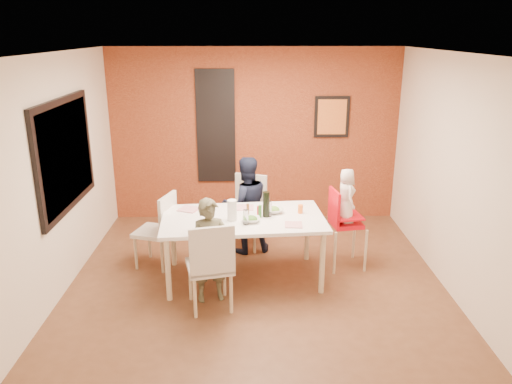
{
  "coord_description": "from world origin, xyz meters",
  "views": [
    {
      "loc": [
        -0.08,
        -5.47,
        2.92
      ],
      "look_at": [
        0.0,
        0.3,
        1.05
      ],
      "focal_mm": 35.0,
      "sensor_mm": 36.0,
      "label": 1
    }
  ],
  "objects_px": {
    "child_near": "(210,251)",
    "wine_bottle": "(266,204)",
    "child_far": "(246,205)",
    "chair_left": "(160,226)",
    "chair_far": "(248,207)",
    "toddler": "(346,196)",
    "dining_table": "(243,223)",
    "paper_towel_roll": "(232,210)",
    "chair_near": "(211,263)",
    "high_chair": "(343,221)"
  },
  "relations": [
    {
      "from": "child_far",
      "to": "high_chair",
      "type": "bearing_deg",
      "value": 143.17
    },
    {
      "from": "child_far",
      "to": "chair_left",
      "type": "bearing_deg",
      "value": 7.15
    },
    {
      "from": "chair_left",
      "to": "dining_table",
      "type": "bearing_deg",
      "value": 88.47
    },
    {
      "from": "dining_table",
      "to": "child_near",
      "type": "xyz_separation_m",
      "value": [
        -0.36,
        -0.5,
        -0.13
      ]
    },
    {
      "from": "chair_left",
      "to": "toddler",
      "type": "height_order",
      "value": "toddler"
    },
    {
      "from": "chair_near",
      "to": "paper_towel_roll",
      "type": "xyz_separation_m",
      "value": [
        0.21,
        0.66,
        0.35
      ]
    },
    {
      "from": "chair_near",
      "to": "child_far",
      "type": "relative_size",
      "value": 0.77
    },
    {
      "from": "chair_near",
      "to": "high_chair",
      "type": "relative_size",
      "value": 0.99
    },
    {
      "from": "high_chair",
      "to": "paper_towel_roll",
      "type": "relative_size",
      "value": 4.21
    },
    {
      "from": "child_near",
      "to": "wine_bottle",
      "type": "height_order",
      "value": "child_near"
    },
    {
      "from": "chair_far",
      "to": "chair_left",
      "type": "distance_m",
      "value": 1.32
    },
    {
      "from": "high_chair",
      "to": "child_near",
      "type": "height_order",
      "value": "child_near"
    },
    {
      "from": "toddler",
      "to": "chair_far",
      "type": "bearing_deg",
      "value": 47.85
    },
    {
      "from": "chair_far",
      "to": "wine_bottle",
      "type": "distance_m",
      "value": 1.12
    },
    {
      "from": "chair_near",
      "to": "chair_far",
      "type": "distance_m",
      "value": 1.84
    },
    {
      "from": "dining_table",
      "to": "child_far",
      "type": "distance_m",
      "value": 0.81
    },
    {
      "from": "chair_near",
      "to": "high_chair",
      "type": "bearing_deg",
      "value": -159.69
    },
    {
      "from": "high_chair",
      "to": "paper_towel_roll",
      "type": "bearing_deg",
      "value": 96.94
    },
    {
      "from": "chair_near",
      "to": "wine_bottle",
      "type": "height_order",
      "value": "wine_bottle"
    },
    {
      "from": "chair_near",
      "to": "child_far",
      "type": "height_order",
      "value": "child_far"
    },
    {
      "from": "toddler",
      "to": "child_far",
      "type": "bearing_deg",
      "value": 57.54
    },
    {
      "from": "paper_towel_roll",
      "to": "high_chair",
      "type": "bearing_deg",
      "value": 16.62
    },
    {
      "from": "dining_table",
      "to": "toddler",
      "type": "height_order",
      "value": "toddler"
    },
    {
      "from": "toddler",
      "to": "chair_near",
      "type": "bearing_deg",
      "value": 111.95
    },
    {
      "from": "child_near",
      "to": "paper_towel_roll",
      "type": "height_order",
      "value": "child_near"
    },
    {
      "from": "child_far",
      "to": "paper_towel_roll",
      "type": "xyz_separation_m",
      "value": [
        -0.16,
        -0.9,
        0.26
      ]
    },
    {
      "from": "chair_left",
      "to": "chair_far",
      "type": "bearing_deg",
      "value": 138.69
    },
    {
      "from": "toddler",
      "to": "wine_bottle",
      "type": "relative_size",
      "value": 2.23
    },
    {
      "from": "chair_far",
      "to": "toddler",
      "type": "relative_size",
      "value": 1.45
    },
    {
      "from": "chair_left",
      "to": "child_far",
      "type": "height_order",
      "value": "child_far"
    },
    {
      "from": "chair_far",
      "to": "high_chair",
      "type": "relative_size",
      "value": 0.96
    },
    {
      "from": "high_chair",
      "to": "chair_near",
      "type": "bearing_deg",
      "value": 114.19
    },
    {
      "from": "high_chair",
      "to": "child_near",
      "type": "xyz_separation_m",
      "value": [
        -1.62,
        -0.82,
        -0.03
      ]
    },
    {
      "from": "high_chair",
      "to": "child_far",
      "type": "relative_size",
      "value": 0.78
    },
    {
      "from": "toddler",
      "to": "chair_left",
      "type": "bearing_deg",
      "value": 77.66
    },
    {
      "from": "dining_table",
      "to": "high_chair",
      "type": "height_order",
      "value": "high_chair"
    },
    {
      "from": "dining_table",
      "to": "child_far",
      "type": "bearing_deg",
      "value": 87.99
    },
    {
      "from": "chair_far",
      "to": "chair_left",
      "type": "bearing_deg",
      "value": -128.7
    },
    {
      "from": "toddler",
      "to": "paper_towel_roll",
      "type": "bearing_deg",
      "value": 94.95
    },
    {
      "from": "child_far",
      "to": "wine_bottle",
      "type": "bearing_deg",
      "value": 92.19
    },
    {
      "from": "chair_near",
      "to": "child_near",
      "type": "relative_size",
      "value": 0.86
    },
    {
      "from": "high_chair",
      "to": "child_far",
      "type": "distance_m",
      "value": 1.32
    },
    {
      "from": "high_chair",
      "to": "toddler",
      "type": "relative_size",
      "value": 1.51
    },
    {
      "from": "dining_table",
      "to": "chair_near",
      "type": "height_order",
      "value": "chair_near"
    },
    {
      "from": "child_near",
      "to": "child_far",
      "type": "xyz_separation_m",
      "value": [
        0.39,
        1.31,
        0.07
      ]
    },
    {
      "from": "dining_table",
      "to": "chair_left",
      "type": "relative_size",
      "value": 2.05
    },
    {
      "from": "dining_table",
      "to": "paper_towel_roll",
      "type": "relative_size",
      "value": 8.12
    },
    {
      "from": "toddler",
      "to": "dining_table",
      "type": "bearing_deg",
      "value": 92.57
    },
    {
      "from": "dining_table",
      "to": "wine_bottle",
      "type": "relative_size",
      "value": 6.5
    },
    {
      "from": "toddler",
      "to": "paper_towel_roll",
      "type": "relative_size",
      "value": 2.79
    }
  ]
}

